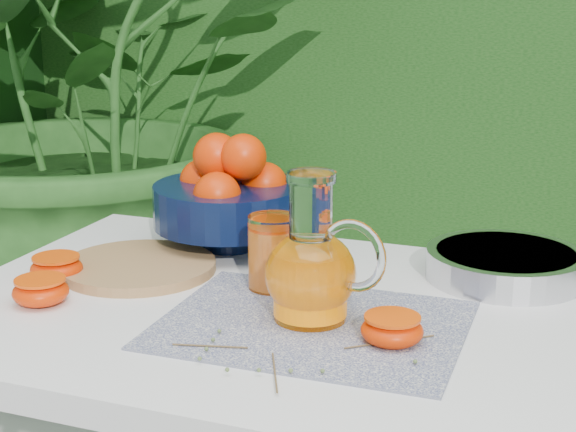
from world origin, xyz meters
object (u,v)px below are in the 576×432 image
at_px(saute_pan, 508,263).
at_px(cutting_board, 138,267).
at_px(white_table, 283,357).
at_px(juice_pitcher, 312,270).
at_px(fruit_bowl, 229,195).

bearing_deg(saute_pan, cutting_board, -162.75).
xyz_separation_m(white_table, juice_pitcher, (0.06, -0.04, 0.16)).
xyz_separation_m(white_table, saute_pan, (0.29, 0.23, 0.11)).
distance_m(white_table, cutting_board, 0.29).
xyz_separation_m(fruit_bowl, juice_pitcher, (0.25, -0.27, -0.02)).
bearing_deg(cutting_board, saute_pan, 17.25).
relative_size(cutting_board, fruit_bowl, 0.86).
bearing_deg(white_table, cutting_board, 167.91).
distance_m(fruit_bowl, saute_pan, 0.48).
relative_size(fruit_bowl, juice_pitcher, 1.40).
bearing_deg(juice_pitcher, cutting_board, 162.97).
xyz_separation_m(cutting_board, juice_pitcher, (0.33, -0.10, 0.07)).
height_order(cutting_board, saute_pan, saute_pan).
relative_size(cutting_board, saute_pan, 0.57).
bearing_deg(white_table, juice_pitcher, -36.23).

